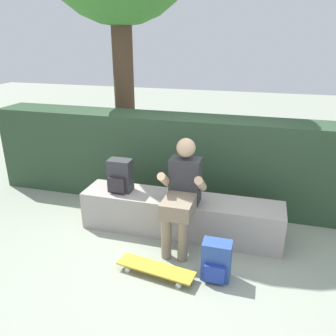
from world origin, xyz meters
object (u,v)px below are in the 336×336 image
(person_skater, at_px, (182,191))
(backpack_on_bench, at_px, (120,176))
(skateboard_near_person, at_px, (156,269))
(bench_main, at_px, (180,215))
(backpack_on_ground, at_px, (216,261))

(person_skater, bearing_deg, backpack_on_bench, 165.77)
(person_skater, relative_size, skateboard_near_person, 1.48)
(bench_main, relative_size, backpack_on_ground, 5.96)
(bench_main, bearing_deg, skateboard_near_person, -92.42)
(person_skater, xyz_separation_m, skateboard_near_person, (-0.11, -0.63, -0.59))
(backpack_on_ground, bearing_deg, backpack_on_bench, 151.19)
(person_skater, bearing_deg, backpack_on_ground, -46.83)
(backpack_on_ground, bearing_deg, skateboard_near_person, -167.81)
(backpack_on_bench, bearing_deg, bench_main, 0.72)
(skateboard_near_person, distance_m, backpack_on_ground, 0.61)
(backpack_on_bench, distance_m, backpack_on_ground, 1.55)
(skateboard_near_person, height_order, backpack_on_ground, backpack_on_ground)
(skateboard_near_person, relative_size, backpack_on_bench, 2.05)
(skateboard_near_person, xyz_separation_m, backpack_on_ground, (0.58, 0.13, 0.12))
(skateboard_near_person, distance_m, backpack_on_bench, 1.25)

